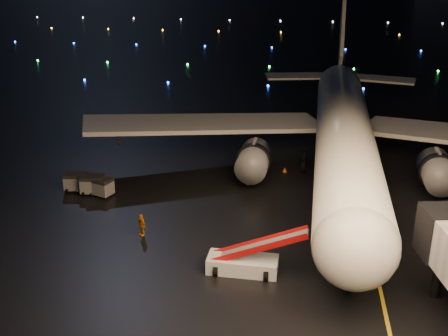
{
  "coord_description": "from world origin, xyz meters",
  "views": [
    {
      "loc": [
        5.85,
        -29.71,
        21.65
      ],
      "look_at": [
        0.18,
        12.0,
        5.0
      ],
      "focal_mm": 45.0,
      "sensor_mm": 36.0,
      "label": 1
    }
  ],
  "objects": [
    {
      "name": "safety_cone_2",
      "position": [
        2.27,
        21.57,
        0.23
      ],
      "size": [
        0.45,
        0.45,
        0.46
      ],
      "primitive_type": "cone",
      "rotation": [
        0.0,
        0.0,
        0.12
      ],
      "color": "#F45D14",
      "rests_on": "ground"
    },
    {
      "name": "airliner",
      "position": [
        10.55,
        26.59,
        7.65
      ],
      "size": [
        55.57,
        52.96,
        15.29
      ],
      "primitive_type": null,
      "rotation": [
        0.0,
        0.0,
        -0.03
      ],
      "color": "white",
      "rests_on": "ground"
    },
    {
      "name": "baggage_cart_2",
      "position": [
        -14.67,
        16.9,
        0.87
      ],
      "size": [
        2.15,
        1.59,
        1.73
      ],
      "primitive_type": "cube",
      "rotation": [
        0.0,
        0.0,
        0.08
      ],
      "color": "gray",
      "rests_on": "ground"
    },
    {
      "name": "lane_centre",
      "position": [
        12.0,
        15.0,
        0.01
      ],
      "size": [
        0.25,
        80.0,
        0.02
      ],
      "primitive_type": "cube",
      "color": "gold",
      "rests_on": "ground"
    },
    {
      "name": "safety_cone_0",
      "position": [
        1.4,
        20.43,
        0.25
      ],
      "size": [
        0.52,
        0.52,
        0.49
      ],
      "primitive_type": "cone",
      "rotation": [
        0.0,
        0.0,
        -0.22
      ],
      "color": "#F45D14",
      "rests_on": "ground"
    },
    {
      "name": "baggage_cart_1",
      "position": [
        -11.9,
        16.11,
        0.85
      ],
      "size": [
        2.37,
        2.03,
        1.7
      ],
      "primitive_type": "cube",
      "rotation": [
        0.0,
        0.0,
        -0.37
      ],
      "color": "gray",
      "rests_on": "ground"
    },
    {
      "name": "safety_cone_3",
      "position": [
        -14.97,
        30.84,
        0.24
      ],
      "size": [
        0.5,
        0.5,
        0.48
      ],
      "primitive_type": "cone",
      "rotation": [
        0.0,
        0.0,
        -0.19
      ],
      "color": "#F45D14",
      "rests_on": "ground"
    },
    {
      "name": "safety_cone_1",
      "position": [
        4.83,
        24.27,
        0.27
      ],
      "size": [
        0.56,
        0.56,
        0.53
      ],
      "primitive_type": "cone",
      "rotation": [
        0.0,
        0.0,
        -0.21
      ],
      "color": "#F45D14",
      "rests_on": "ground"
    },
    {
      "name": "crew_c",
      "position": [
        -6.08,
        9.04,
        0.94
      ],
      "size": [
        1.08,
        1.13,
        1.89
      ],
      "primitive_type": "imported",
      "rotation": [
        0.0,
        0.0,
        -0.83
      ],
      "color": "orange",
      "rests_on": "ground"
    },
    {
      "name": "taxiway_lights",
      "position": [
        0.0,
        106.0,
        0.18
      ],
      "size": [
        164.0,
        92.0,
        0.36
      ],
      "primitive_type": null,
      "color": "black",
      "rests_on": "ground"
    },
    {
      "name": "baggage_cart_0",
      "position": [
        -12.81,
        16.39,
        0.9
      ],
      "size": [
        2.21,
        1.62,
        1.8
      ],
      "primitive_type": "cube",
      "rotation": [
        0.0,
        0.0,
        0.07
      ],
      "color": "gray",
      "rests_on": "ground"
    },
    {
      "name": "belt_loader",
      "position": [
        2.5,
        4.79,
        1.78
      ],
      "size": [
        7.42,
        2.27,
        3.56
      ],
      "primitive_type": null,
      "rotation": [
        0.0,
        0.0,
        -0.04
      ],
      "color": "silver",
      "rests_on": "ground"
    }
  ]
}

